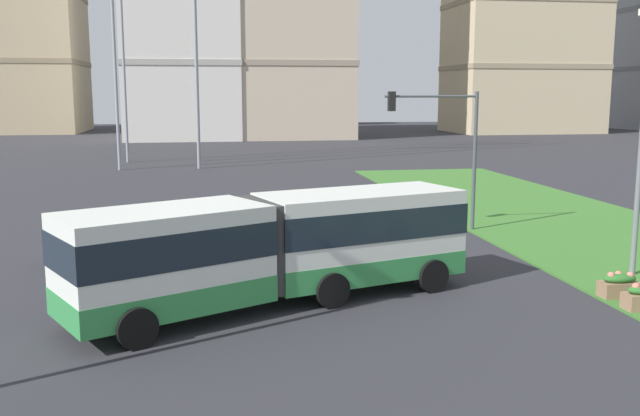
{
  "coord_description": "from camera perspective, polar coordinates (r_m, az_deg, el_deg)",
  "views": [
    {
      "loc": [
        -3.06,
        -6.28,
        5.92
      ],
      "look_at": [
        0.59,
        15.91,
        2.2
      ],
      "focal_mm": 39.52,
      "sensor_mm": 36.0,
      "label": 1
    }
  ],
  "objects": [
    {
      "name": "articulated_bus",
      "position": [
        19.68,
        -3.58,
        -3.14
      ],
      "size": [
        11.79,
        6.81,
        3.0
      ],
      "color": "silver",
      "rests_on": "ground"
    },
    {
      "name": "car_navy_sedan",
      "position": [
        25.69,
        -15.81,
        -2.57
      ],
      "size": [
        4.42,
        2.07,
        1.58
      ],
      "color": "#19234C",
      "rests_on": "ground"
    },
    {
      "name": "traffic_light_far_right",
      "position": [
        30.04,
        10.11,
        5.78
      ],
      "size": [
        4.04,
        0.28,
        5.93
      ],
      "color": "#474C51",
      "rests_on": "ground"
    },
    {
      "name": "flower_planter_4",
      "position": [
        22.12,
        23.07,
        -5.75
      ],
      "size": [
        1.1,
        0.56,
        0.74
      ],
      "color": "#937051",
      "rests_on": "grass_median"
    }
  ]
}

